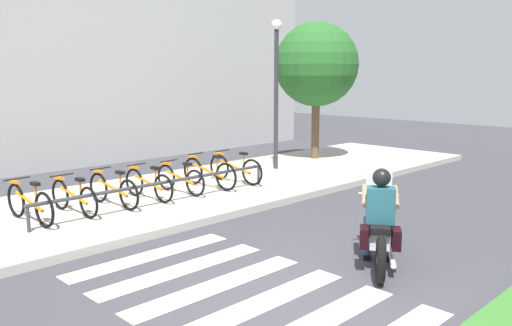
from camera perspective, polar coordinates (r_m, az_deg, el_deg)
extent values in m
plane|color=#38383D|center=(6.90, 2.99, -14.03)|extent=(48.00, 48.00, 0.00)
cube|color=#A8A399|center=(10.92, -17.91, -5.09)|extent=(24.00, 4.40, 0.15)
cube|color=white|center=(6.13, 5.99, -17.20)|extent=(2.80, 0.40, 0.01)
cube|color=white|center=(6.61, 0.44, -15.05)|extent=(2.80, 0.40, 0.01)
cube|color=white|center=(7.15, -4.23, -13.11)|extent=(2.80, 0.40, 0.01)
cube|color=white|center=(7.74, -8.15, -11.38)|extent=(2.80, 0.40, 0.01)
cube|color=white|center=(8.36, -11.48, -9.86)|extent=(2.80, 0.40, 0.01)
torus|color=black|center=(8.76, 13.02, -6.77)|extent=(0.61, 0.47, 0.65)
cylinder|color=silver|center=(8.76, 13.02, -6.77)|extent=(0.15, 0.15, 0.12)
torus|color=black|center=(7.29, 13.42, -10.19)|extent=(0.61, 0.47, 0.65)
cylinder|color=silver|center=(7.29, 13.42, -10.19)|extent=(0.15, 0.15, 0.12)
cube|color=silver|center=(7.98, 13.24, -7.37)|extent=(0.86, 0.71, 0.28)
ellipsoid|color=black|center=(8.13, 13.24, -5.45)|extent=(0.59, 0.52, 0.22)
cube|color=black|center=(7.73, 13.34, -6.76)|extent=(0.62, 0.55, 0.10)
cube|color=black|center=(7.60, 11.68, -7.87)|extent=(0.33, 0.28, 0.28)
cube|color=black|center=(7.62, 15.03, -7.96)|extent=(0.33, 0.28, 0.28)
cylinder|color=silver|center=(8.47, 13.20, -3.32)|extent=(0.37, 0.53, 0.03)
sphere|color=white|center=(8.71, 13.10, -4.30)|extent=(0.18, 0.18, 0.18)
cube|color=silver|center=(8.46, 13.24, -2.09)|extent=(0.26, 0.35, 0.32)
cylinder|color=silver|center=(7.83, 14.57, -9.84)|extent=(0.68, 0.50, 0.08)
cube|color=#1E4C59|center=(7.72, 13.41, -4.50)|extent=(0.44, 0.48, 0.52)
sphere|color=black|center=(7.66, 13.52, -1.54)|extent=(0.26, 0.26, 0.26)
cylinder|color=#9E7051|center=(7.92, 11.77, -3.50)|extent=(0.48, 0.37, 0.26)
cylinder|color=#9E7051|center=(7.94, 14.96, -3.59)|extent=(0.48, 0.37, 0.26)
cylinder|color=navy|center=(7.95, 12.10, -6.72)|extent=(0.44, 0.36, 0.24)
cylinder|color=navy|center=(8.16, 12.01, -8.63)|extent=(0.11, 0.11, 0.48)
cube|color=black|center=(8.26, 11.96, -9.85)|extent=(0.25, 0.22, 0.08)
cylinder|color=navy|center=(7.96, 14.42, -6.78)|extent=(0.44, 0.36, 0.24)
cylinder|color=navy|center=(8.17, 14.28, -8.69)|extent=(0.11, 0.11, 0.48)
cube|color=black|center=(8.27, 14.21, -9.90)|extent=(0.25, 0.22, 0.08)
torus|color=black|center=(10.61, -24.65, -3.72)|extent=(0.10, 0.64, 0.64)
torus|color=black|center=(9.69, -22.05, -4.75)|extent=(0.10, 0.64, 0.64)
cylinder|color=orange|center=(10.14, -23.43, -3.86)|extent=(0.13, 0.93, 0.25)
cylinder|color=orange|center=(9.87, -22.83, -3.20)|extent=(0.04, 0.04, 0.39)
cube|color=black|center=(9.83, -22.90, -2.09)|extent=(0.12, 0.21, 0.06)
cylinder|color=black|center=(10.44, -24.57, -1.56)|extent=(0.48, 0.07, 0.03)
cube|color=orange|center=(10.54, -24.78, -1.90)|extent=(0.10, 0.29, 0.04)
torus|color=black|center=(10.89, -20.53, -3.22)|extent=(0.10, 0.60, 0.60)
torus|color=black|center=(10.04, -17.76, -4.13)|extent=(0.10, 0.60, 0.60)
cylinder|color=orange|center=(10.45, -19.22, -3.33)|extent=(0.13, 0.90, 0.25)
cylinder|color=orange|center=(10.21, -18.56, -2.73)|extent=(0.04, 0.04, 0.37)
cube|color=black|center=(10.17, -18.61, -1.72)|extent=(0.12, 0.21, 0.06)
cylinder|color=black|center=(10.73, -20.40, -1.25)|extent=(0.48, 0.07, 0.03)
cube|color=orange|center=(10.83, -20.63, -1.55)|extent=(0.10, 0.29, 0.04)
torus|color=black|center=(11.26, -16.76, -2.56)|extent=(0.10, 0.62, 0.62)
torus|color=black|center=(10.41, -13.66, -3.40)|extent=(0.10, 0.62, 0.62)
cylinder|color=orange|center=(10.82, -15.29, -2.64)|extent=(0.13, 0.93, 0.25)
cylinder|color=orange|center=(10.57, -14.53, -2.01)|extent=(0.04, 0.04, 0.38)
cube|color=black|center=(10.54, -14.58, -1.01)|extent=(0.12, 0.21, 0.06)
cylinder|color=black|center=(11.09, -16.57, -0.57)|extent=(0.48, 0.07, 0.03)
cube|color=orange|center=(11.19, -16.84, -0.88)|extent=(0.10, 0.29, 0.04)
torus|color=black|center=(11.63, -13.09, -2.05)|extent=(0.10, 0.60, 0.60)
torus|color=black|center=(10.87, -10.04, -2.76)|extent=(0.10, 0.60, 0.60)
cylinder|color=orange|center=(11.23, -11.63, -2.09)|extent=(0.13, 0.88, 0.24)
cylinder|color=orange|center=(11.01, -10.88, -1.48)|extent=(0.04, 0.04, 0.37)
cube|color=black|center=(10.98, -10.91, -0.54)|extent=(0.12, 0.21, 0.06)
cylinder|color=black|center=(11.48, -12.88, -0.17)|extent=(0.48, 0.07, 0.03)
cube|color=orange|center=(11.57, -13.16, -0.46)|extent=(0.10, 0.29, 0.04)
torus|color=black|center=(12.07, -9.75, -1.55)|extent=(0.09, 0.59, 0.59)
torus|color=black|center=(11.35, -6.64, -2.18)|extent=(0.09, 0.59, 0.59)
cylinder|color=orange|center=(11.69, -8.25, -1.57)|extent=(0.13, 0.86, 0.24)
cylinder|color=orange|center=(11.49, -7.47, -0.99)|extent=(0.04, 0.04, 0.36)
cube|color=black|center=(11.45, -7.49, -0.10)|extent=(0.12, 0.21, 0.06)
cylinder|color=black|center=(11.92, -9.50, 0.23)|extent=(0.48, 0.07, 0.03)
cube|color=orange|center=(12.01, -9.79, -0.05)|extent=(0.10, 0.29, 0.04)
torus|color=black|center=(12.59, -6.86, -0.87)|extent=(0.10, 0.65, 0.65)
torus|color=black|center=(11.82, -3.28, -1.51)|extent=(0.10, 0.65, 0.65)
cylinder|color=orange|center=(12.18, -5.13, -0.88)|extent=(0.14, 0.98, 0.26)
cylinder|color=orange|center=(11.96, -4.24, -0.26)|extent=(0.04, 0.04, 0.40)
cube|color=black|center=(11.93, -4.25, 0.68)|extent=(0.12, 0.21, 0.06)
cylinder|color=black|center=(12.44, -6.56, 1.01)|extent=(0.48, 0.07, 0.03)
cube|color=orange|center=(12.53, -6.89, 0.70)|extent=(0.10, 0.29, 0.04)
torus|color=black|center=(13.10, -4.01, -0.44)|extent=(0.10, 0.64, 0.64)
torus|color=black|center=(12.37, -0.43, -1.02)|extent=(0.10, 0.64, 0.64)
cylinder|color=orange|center=(12.72, -2.27, -0.43)|extent=(0.14, 0.97, 0.26)
cylinder|color=orange|center=(12.51, -1.37, 0.15)|extent=(0.04, 0.04, 0.39)
cube|color=black|center=(12.48, -1.37, 1.04)|extent=(0.12, 0.21, 0.06)
cylinder|color=black|center=(12.96, -3.69, 1.34)|extent=(0.48, 0.07, 0.03)
cube|color=orange|center=(13.04, -4.02, 1.05)|extent=(0.10, 0.29, 0.04)
cylinder|color=#333338|center=(10.77, -10.04, -2.10)|extent=(5.55, 0.07, 0.07)
cylinder|color=#333338|center=(9.59, -23.55, -5.62)|extent=(0.06, 0.06, 0.45)
cylinder|color=#333338|center=(12.52, 0.28, -1.35)|extent=(0.06, 0.06, 0.45)
cylinder|color=#2D2D33|center=(14.49, 2.20, 6.53)|extent=(0.12, 0.12, 3.95)
sphere|color=white|center=(14.53, 2.26, 14.81)|extent=(0.28, 0.28, 0.28)
cylinder|color=brown|center=(16.51, 6.48, 3.73)|extent=(0.25, 0.25, 2.16)
sphere|color=#235B23|center=(16.42, 6.61, 10.61)|extent=(2.57, 2.57, 2.57)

